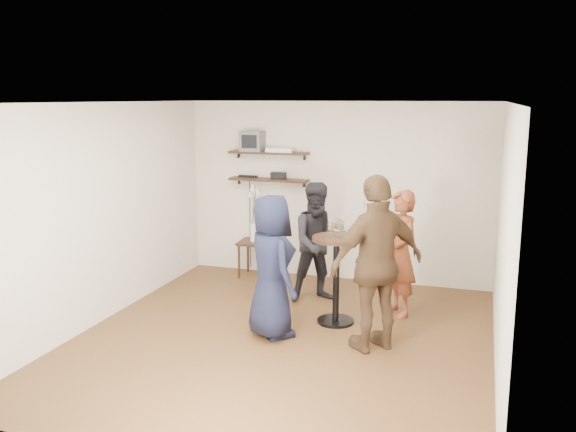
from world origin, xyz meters
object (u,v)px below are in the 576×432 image
(side_table, at_px, (254,247))
(person_brown, at_px, (377,264))
(radio, at_px, (278,176))
(dvd_deck, at_px, (281,150))
(crt_monitor, at_px, (253,141))
(person_dark, at_px, (319,242))
(person_navy, at_px, (271,266))
(person_plaid, at_px, (400,253))
(drinks_table, at_px, (336,268))

(side_table, relative_size, person_brown, 0.29)
(side_table, xyz_separation_m, person_brown, (2.20, -2.12, 0.49))
(radio, bearing_deg, dvd_deck, 0.00)
(person_brown, bearing_deg, crt_monitor, -88.71)
(person_dark, bearing_deg, crt_monitor, 114.73)
(radio, distance_m, side_table, 1.13)
(radio, relative_size, person_dark, 0.14)
(person_navy, bearing_deg, person_brown, -135.89)
(side_table, relative_size, person_navy, 0.33)
(radio, height_order, person_plaid, radio)
(dvd_deck, height_order, person_dark, dvd_deck)
(dvd_deck, distance_m, person_brown, 3.09)
(drinks_table, bearing_deg, dvd_deck, 126.68)
(radio, xyz_separation_m, person_brown, (1.88, -2.30, -0.58))
(crt_monitor, relative_size, person_dark, 0.20)
(crt_monitor, relative_size, radio, 1.45)
(side_table, relative_size, drinks_table, 0.51)
(radio, distance_m, drinks_table, 2.28)
(dvd_deck, relative_size, person_dark, 0.25)
(person_plaid, bearing_deg, drinks_table, -90.00)
(dvd_deck, bearing_deg, person_brown, -51.39)
(drinks_table, xyz_separation_m, person_navy, (-0.60, -0.60, 0.13))
(person_dark, height_order, person_brown, person_brown)
(dvd_deck, xyz_separation_m, side_table, (-0.36, -0.17, -1.45))
(side_table, height_order, person_plaid, person_plaid)
(radio, distance_m, person_brown, 3.02)
(side_table, distance_m, person_plaid, 2.52)
(crt_monitor, bearing_deg, person_plaid, -26.31)
(crt_monitor, distance_m, person_navy, 2.81)
(side_table, bearing_deg, person_navy, -64.31)
(side_table, height_order, drinks_table, drinks_table)
(person_plaid, relative_size, person_brown, 0.83)
(dvd_deck, relative_size, radio, 1.82)
(person_dark, bearing_deg, drinks_table, -90.00)
(dvd_deck, bearing_deg, person_plaid, -31.22)
(dvd_deck, relative_size, drinks_table, 0.38)
(drinks_table, xyz_separation_m, person_brown, (0.58, -0.62, 0.26))
(person_navy, bearing_deg, radio, -28.27)
(dvd_deck, xyz_separation_m, person_brown, (1.84, -2.30, -0.96))
(person_plaid, height_order, person_dark, person_dark)
(radio, distance_m, person_dark, 1.48)
(radio, xyz_separation_m, side_table, (-0.32, -0.17, -1.07))
(person_navy, bearing_deg, drinks_table, -90.00)
(crt_monitor, height_order, person_dark, crt_monitor)
(person_plaid, bearing_deg, crt_monitor, -153.30)
(crt_monitor, distance_m, person_brown, 3.41)
(radio, height_order, person_brown, person_brown)
(dvd_deck, xyz_separation_m, person_navy, (0.65, -2.28, -1.09))
(crt_monitor, xyz_separation_m, person_brown, (2.27, -2.30, -1.08))
(drinks_table, height_order, person_brown, person_brown)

